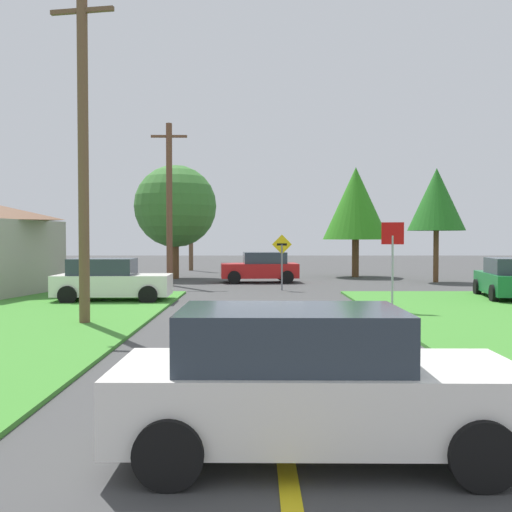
{
  "coord_description": "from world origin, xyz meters",
  "views": [
    {
      "loc": [
        -0.32,
        -19.28,
        2.38
      ],
      "look_at": [
        -0.42,
        2.02,
        1.73
      ],
      "focal_mm": 41.18,
      "sensor_mm": 36.0,
      "label": 1
    }
  ],
  "objects_px": {
    "car_on_crossroad": "(512,279)",
    "utility_pole_near": "(86,151)",
    "car_approaching_junction": "(263,267)",
    "utility_pole_mid": "(172,202)",
    "stop_sign": "(396,250)",
    "utility_pole_far": "(194,221)",
    "oak_tree_right": "(440,200)",
    "car_behind_on_main_road": "(313,383)",
    "pine_tree_center": "(359,204)",
    "direction_sign": "(285,256)",
    "parked_car_near_building": "(114,280)",
    "oak_tree_left": "(178,206)"
  },
  "relations": [
    {
      "from": "car_on_crossroad",
      "to": "car_behind_on_main_road",
      "type": "height_order",
      "value": "same"
    },
    {
      "from": "direction_sign",
      "to": "oak_tree_right",
      "type": "height_order",
      "value": "oak_tree_right"
    },
    {
      "from": "stop_sign",
      "to": "utility_pole_mid",
      "type": "xyz_separation_m",
      "value": [
        -8.65,
        10.89,
        2.17
      ]
    },
    {
      "from": "oak_tree_right",
      "to": "utility_pole_mid",
      "type": "bearing_deg",
      "value": -171.57
    },
    {
      "from": "car_approaching_junction",
      "to": "pine_tree_center",
      "type": "relative_size",
      "value": 0.63
    },
    {
      "from": "car_on_crossroad",
      "to": "direction_sign",
      "type": "xyz_separation_m",
      "value": [
        -8.53,
        4.19,
        0.78
      ]
    },
    {
      "from": "car_behind_on_main_road",
      "to": "oak_tree_right",
      "type": "relative_size",
      "value": 0.71
    },
    {
      "from": "stop_sign",
      "to": "utility_pole_mid",
      "type": "relative_size",
      "value": 0.36
    },
    {
      "from": "car_behind_on_main_road",
      "to": "utility_pole_near",
      "type": "bearing_deg",
      "value": 119.33
    },
    {
      "from": "direction_sign",
      "to": "car_on_crossroad",
      "type": "bearing_deg",
      "value": -26.14
    },
    {
      "from": "parked_car_near_building",
      "to": "oak_tree_right",
      "type": "relative_size",
      "value": 0.69
    },
    {
      "from": "car_on_crossroad",
      "to": "pine_tree_center",
      "type": "distance_m",
      "value": 14.2
    },
    {
      "from": "stop_sign",
      "to": "utility_pole_far",
      "type": "distance_m",
      "value": 26.03
    },
    {
      "from": "car_behind_on_main_road",
      "to": "pine_tree_center",
      "type": "bearing_deg",
      "value": 80.03
    },
    {
      "from": "oak_tree_left",
      "to": "pine_tree_center",
      "type": "xyz_separation_m",
      "value": [
        10.77,
        1.39,
        0.24
      ]
    },
    {
      "from": "parked_car_near_building",
      "to": "oak_tree_left",
      "type": "height_order",
      "value": "oak_tree_left"
    },
    {
      "from": "car_approaching_junction",
      "to": "oak_tree_right",
      "type": "distance_m",
      "value": 10.1
    },
    {
      "from": "parked_car_near_building",
      "to": "oak_tree_left",
      "type": "bearing_deg",
      "value": 85.65
    },
    {
      "from": "car_approaching_junction",
      "to": "utility_pole_mid",
      "type": "xyz_separation_m",
      "value": [
        -4.59,
        -1.95,
        3.36
      ]
    },
    {
      "from": "utility_pole_near",
      "to": "utility_pole_mid",
      "type": "height_order",
      "value": "utility_pole_near"
    },
    {
      "from": "stop_sign",
      "to": "direction_sign",
      "type": "distance_m",
      "value": 8.74
    },
    {
      "from": "oak_tree_left",
      "to": "pine_tree_center",
      "type": "relative_size",
      "value": 0.99
    },
    {
      "from": "utility_pole_near",
      "to": "pine_tree_center",
      "type": "xyz_separation_m",
      "value": [
        10.74,
        19.75,
        -0.27
      ]
    },
    {
      "from": "car_on_crossroad",
      "to": "utility_pole_far",
      "type": "relative_size",
      "value": 0.61
    },
    {
      "from": "stop_sign",
      "to": "oak_tree_right",
      "type": "height_order",
      "value": "oak_tree_right"
    },
    {
      "from": "oak_tree_right",
      "to": "car_on_crossroad",
      "type": "bearing_deg",
      "value": -89.74
    },
    {
      "from": "car_approaching_junction",
      "to": "oak_tree_right",
      "type": "bearing_deg",
      "value": 176.02
    },
    {
      "from": "parked_car_near_building",
      "to": "car_approaching_junction",
      "type": "relative_size",
      "value": 1.01
    },
    {
      "from": "stop_sign",
      "to": "car_behind_on_main_road",
      "type": "height_order",
      "value": "stop_sign"
    },
    {
      "from": "car_approaching_junction",
      "to": "oak_tree_left",
      "type": "height_order",
      "value": "oak_tree_left"
    },
    {
      "from": "car_on_crossroad",
      "to": "utility_pole_near",
      "type": "xyz_separation_m",
      "value": [
        -14.39,
        -6.53,
        3.94
      ]
    },
    {
      "from": "car_behind_on_main_road",
      "to": "parked_car_near_building",
      "type": "relative_size",
      "value": 1.03
    },
    {
      "from": "stop_sign",
      "to": "pine_tree_center",
      "type": "distance_m",
      "value": 17.45
    },
    {
      "from": "oak_tree_right",
      "to": "direction_sign",
      "type": "bearing_deg",
      "value": -150.44
    },
    {
      "from": "car_on_crossroad",
      "to": "oak_tree_left",
      "type": "bearing_deg",
      "value": 59.68
    },
    {
      "from": "parked_car_near_building",
      "to": "car_approaching_junction",
      "type": "bearing_deg",
      "value": 58.39
    },
    {
      "from": "car_behind_on_main_road",
      "to": "utility_pole_near",
      "type": "distance_m",
      "value": 11.64
    },
    {
      "from": "stop_sign",
      "to": "parked_car_near_building",
      "type": "distance_m",
      "value": 10.3
    },
    {
      "from": "car_on_crossroad",
      "to": "oak_tree_left",
      "type": "relative_size",
      "value": 0.65
    },
    {
      "from": "oak_tree_right",
      "to": "pine_tree_center",
      "type": "bearing_deg",
      "value": 130.53
    },
    {
      "from": "utility_pole_far",
      "to": "car_on_crossroad",
      "type": "bearing_deg",
      "value": -54.63
    },
    {
      "from": "utility_pole_near",
      "to": "oak_tree_right",
      "type": "bearing_deg",
      "value": 47.27
    },
    {
      "from": "utility_pole_near",
      "to": "utility_pole_mid",
      "type": "relative_size",
      "value": 1.14
    },
    {
      "from": "direction_sign",
      "to": "oak_tree_left",
      "type": "xyz_separation_m",
      "value": [
        -5.89,
        7.65,
        2.65
      ]
    },
    {
      "from": "stop_sign",
      "to": "car_approaching_junction",
      "type": "height_order",
      "value": "stop_sign"
    },
    {
      "from": "parked_car_near_building",
      "to": "utility_pole_near",
      "type": "xyz_separation_m",
      "value": [
        0.73,
        -5.78,
        3.93
      ]
    },
    {
      "from": "car_on_crossroad",
      "to": "pine_tree_center",
      "type": "xyz_separation_m",
      "value": [
        -3.65,
        13.23,
        3.66
      ]
    },
    {
      "from": "parked_car_near_building",
      "to": "oak_tree_left",
      "type": "relative_size",
      "value": 0.64
    },
    {
      "from": "car_on_crossroad",
      "to": "utility_pole_mid",
      "type": "bearing_deg",
      "value": 72.8
    },
    {
      "from": "utility_pole_mid",
      "to": "oak_tree_right",
      "type": "distance_m",
      "value": 14.17
    }
  ]
}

